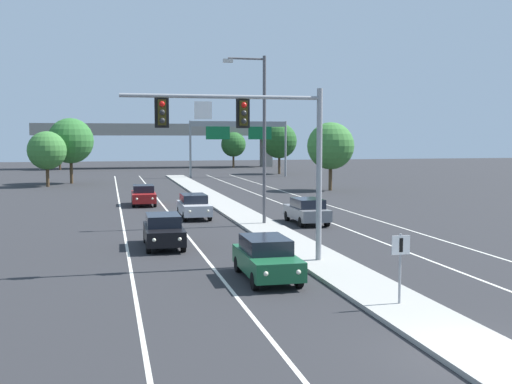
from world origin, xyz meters
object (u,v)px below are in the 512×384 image
at_px(overhead_signal_mast, 257,136).
at_px(highway_sign_gantry, 239,131).
at_px(median_sign_post, 400,258).
at_px(tree_far_left_c, 59,145).
at_px(car_oncoming_green, 266,258).
at_px(tree_far_left_b, 71,141).
at_px(tree_far_right_a, 233,144).
at_px(street_lamp_median, 261,130).
at_px(tree_far_right_c, 331,146).
at_px(car_oncoming_red, 144,195).
at_px(tree_far_right_b, 279,141).
at_px(car_oncoming_black, 163,230).
at_px(car_oncoming_silver, 194,206).
at_px(tree_far_left_a, 47,150).
at_px(car_receding_grey, 307,211).

distance_m(overhead_signal_mast, highway_sign_gantry, 58.16).
relative_size(median_sign_post, tree_far_left_c, 0.35).
height_order(overhead_signal_mast, car_oncoming_green, overhead_signal_mast).
distance_m(tree_far_left_b, tree_far_right_a, 41.36).
bearing_deg(overhead_signal_mast, tree_far_right_a, 79.45).
relative_size(street_lamp_median, tree_far_right_c, 1.46).
height_order(car_oncoming_red, tree_far_right_a, tree_far_right_a).
relative_size(car_oncoming_green, tree_far_right_b, 0.61).
xyz_separation_m(car_oncoming_black, tree_far_left_b, (-6.75, 44.60, 4.10)).
xyz_separation_m(street_lamp_median, car_oncoming_black, (-6.36, -6.11, -4.97)).
bearing_deg(overhead_signal_mast, highway_sign_gantry, 79.03).
relative_size(car_oncoming_silver, tree_far_right_a, 0.72).
bearing_deg(tree_far_right_a, overhead_signal_mast, -100.55).
bearing_deg(tree_far_left_c, street_lamp_median, -76.74).
relative_size(car_oncoming_silver, highway_sign_gantry, 0.34).
height_order(car_oncoming_silver, highway_sign_gantry, highway_sign_gantry).
height_order(highway_sign_gantry, tree_far_left_a, highway_sign_gantry).
xyz_separation_m(median_sign_post, car_oncoming_red, (-6.16, 32.02, -0.77)).
distance_m(overhead_signal_mast, tree_far_left_b, 51.14).
xyz_separation_m(tree_far_left_c, tree_far_right_b, (31.99, -19.52, 0.77)).
bearing_deg(car_oncoming_black, tree_far_right_a, 76.32).
relative_size(car_oncoming_black, tree_far_right_a, 0.72).
xyz_separation_m(car_oncoming_black, tree_far_right_b, (21.66, 57.41, 3.99)).
bearing_deg(tree_far_left_a, tree_far_left_b, 61.64).
height_order(car_oncoming_red, tree_far_left_b, tree_far_left_b).
bearing_deg(highway_sign_gantry, car_oncoming_red, -113.98).
distance_m(car_oncoming_green, highway_sign_gantry, 60.77).
relative_size(car_oncoming_black, tree_far_left_a, 0.75).
distance_m(car_oncoming_red, tree_far_left_c, 58.67).
distance_m(median_sign_post, car_oncoming_silver, 23.46).
bearing_deg(car_oncoming_black, overhead_signal_mast, -58.54).
height_order(car_oncoming_green, car_oncoming_silver, same).
height_order(tree_far_right_a, tree_far_right_b, tree_far_right_b).
distance_m(car_oncoming_green, tree_far_left_c, 85.96).
xyz_separation_m(tree_far_left_c, tree_far_right_c, (29.46, -48.03, 0.42)).
xyz_separation_m(median_sign_post, tree_far_right_c, (12.90, 41.64, 2.88)).
xyz_separation_m(street_lamp_median, car_receding_grey, (2.96, 0.12, -4.97)).
bearing_deg(tree_far_right_c, tree_far_left_a, 157.70).
height_order(car_oncoming_green, tree_far_left_c, tree_far_left_c).
relative_size(median_sign_post, car_receding_grey, 0.49).
xyz_separation_m(car_oncoming_red, tree_far_left_a, (-9.08, 21.15, 3.09)).
height_order(median_sign_post, car_oncoming_silver, median_sign_post).
bearing_deg(street_lamp_median, tree_far_right_a, 80.09).
distance_m(car_oncoming_red, tree_far_left_b, 26.54).
bearing_deg(tree_far_left_c, tree_far_left_b, -83.68).
relative_size(car_oncoming_red, tree_far_right_a, 0.72).
bearing_deg(median_sign_post, tree_far_right_c, 72.79).
bearing_deg(tree_far_left_b, tree_far_right_c, -31.23).
distance_m(car_oncoming_black, tree_far_left_b, 45.29).
relative_size(car_oncoming_green, car_oncoming_black, 1.00).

